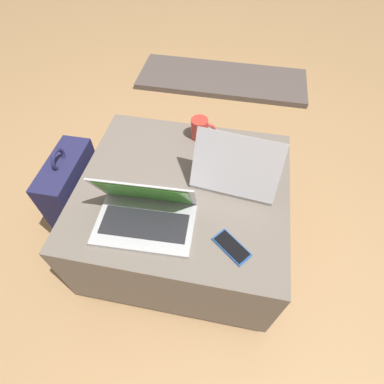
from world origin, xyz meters
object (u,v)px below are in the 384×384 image
at_px(laptop_near, 145,213).
at_px(backpack, 75,196).
at_px(laptop_far, 236,171).
at_px(cell_phone, 232,247).
at_px(coffee_mug, 200,129).

bearing_deg(laptop_near, backpack, 152.75).
bearing_deg(laptop_far, backpack, 10.08).
relative_size(laptop_far, cell_phone, 2.42).
distance_m(cell_phone, backpack, 0.89).
height_order(laptop_far, cell_phone, laptop_far).
xyz_separation_m(laptop_near, cell_phone, (0.33, -0.05, -0.04)).
height_order(laptop_near, coffee_mug, laptop_near).
xyz_separation_m(cell_phone, coffee_mug, (-0.21, 0.56, 0.05)).
distance_m(laptop_near, coffee_mug, 0.52).
relative_size(cell_phone, backpack, 0.28).
relative_size(laptop_near, coffee_mug, 3.20).
distance_m(laptop_far, cell_phone, 0.33).
xyz_separation_m(laptop_near, coffee_mug, (0.12, 0.50, 0.00)).
bearing_deg(cell_phone, backpack, -69.94).
height_order(laptop_near, laptop_far, laptop_far).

